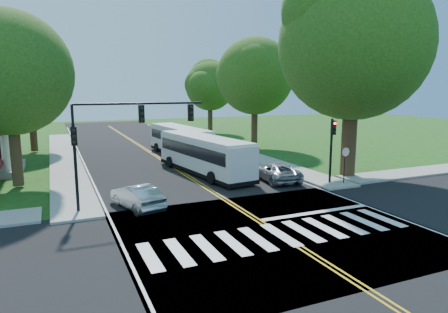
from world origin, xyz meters
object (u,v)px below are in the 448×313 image
dark_sedan (219,152)px  signal_nw (120,130)px  bus_lead (203,154)px  hatchback (137,197)px  bus_follow (180,141)px  signal_ne (332,142)px  suv (276,172)px

dark_sedan → signal_nw: bearing=57.3°
bus_lead → hatchback: (-6.59, -7.16, -0.86)m
bus_lead → bus_follow: bearing=-103.4°
dark_sedan → signal_ne: bearing=112.5°
signal_ne → dark_sedan: (-3.07, 12.47, -2.28)m
suv → signal_ne: bearing=145.2°
signal_ne → hatchback: (-13.36, -0.35, -2.28)m
signal_nw → suv: 12.04m
dark_sedan → bus_lead: bearing=65.4°
suv → dark_sedan: size_ratio=1.03×
signal_nw → bus_follow: bearing=62.5°
bus_lead → signal_nw: bearing=35.0°
signal_nw → bus_lead: (7.28, 6.82, -2.83)m
signal_nw → suv: bearing=12.5°
bus_follow → bus_lead: bearing=79.8°
signal_ne → bus_lead: (-6.77, 6.81, -1.41)m
signal_nw → suv: size_ratio=1.49×
hatchback → suv: bearing=179.8°
hatchback → bus_follow: bearing=-130.2°
signal_ne → suv: bearing=139.4°
signal_ne → hatchback: size_ratio=1.07×
signal_ne → bus_lead: 9.71m
bus_follow → signal_nw: bearing=57.5°
bus_follow → suv: size_ratio=2.33×
hatchback → bus_lead: bearing=-147.8°
signal_ne → bus_follow: (-5.97, 15.52, -1.45)m
bus_lead → hatchback: bearing=39.3°
suv → bus_follow: bearing=-70.9°
signal_nw → dark_sedan: 17.03m
bus_follow → hatchback: (-7.40, -15.86, -0.83)m
signal_nw → bus_follow: 17.74m
bus_follow → hatchback: size_ratio=2.72×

